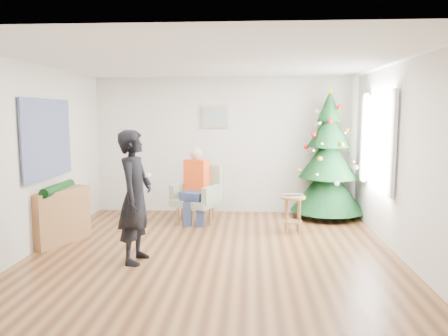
# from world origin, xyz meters

# --- Properties ---
(floor) EXTENTS (5.00, 5.00, 0.00)m
(floor) POSITION_xyz_m (0.00, 0.00, 0.00)
(floor) COLOR brown
(floor) RESTS_ON ground
(ceiling) EXTENTS (5.00, 5.00, 0.00)m
(ceiling) POSITION_xyz_m (0.00, 0.00, 2.60)
(ceiling) COLOR white
(ceiling) RESTS_ON wall_back
(wall_back) EXTENTS (5.00, 0.00, 5.00)m
(wall_back) POSITION_xyz_m (0.00, 2.50, 1.30)
(wall_back) COLOR silver
(wall_back) RESTS_ON floor
(wall_front) EXTENTS (5.00, 0.00, 5.00)m
(wall_front) POSITION_xyz_m (0.00, -2.50, 1.30)
(wall_front) COLOR silver
(wall_front) RESTS_ON floor
(wall_left) EXTENTS (0.00, 5.00, 5.00)m
(wall_left) POSITION_xyz_m (-2.50, 0.00, 1.30)
(wall_left) COLOR silver
(wall_left) RESTS_ON floor
(wall_right) EXTENTS (0.00, 5.00, 5.00)m
(wall_right) POSITION_xyz_m (2.50, 0.00, 1.30)
(wall_right) COLOR silver
(wall_right) RESTS_ON floor
(window_panel) EXTENTS (0.04, 1.30, 1.40)m
(window_panel) POSITION_xyz_m (2.47, 1.00, 1.50)
(window_panel) COLOR white
(window_panel) RESTS_ON wall_right
(curtains) EXTENTS (0.05, 1.75, 1.50)m
(curtains) POSITION_xyz_m (2.44, 1.00, 1.50)
(curtains) COLOR white
(curtains) RESTS_ON wall_right
(christmas_tree) EXTENTS (1.34, 1.34, 2.41)m
(christmas_tree) POSITION_xyz_m (1.92, 2.15, 1.09)
(christmas_tree) COLOR #3F2816
(christmas_tree) RESTS_ON floor
(stool) EXTENTS (0.40, 0.40, 0.60)m
(stool) POSITION_xyz_m (1.18, 1.05, 0.31)
(stool) COLOR brown
(stool) RESTS_ON floor
(laptop) EXTENTS (0.34, 0.22, 0.03)m
(laptop) POSITION_xyz_m (1.18, 1.05, 0.61)
(laptop) COLOR silver
(laptop) RESTS_ON stool
(armchair) EXTENTS (0.93, 0.91, 1.00)m
(armchair) POSITION_xyz_m (-0.44, 1.70, 0.37)
(armchair) COLOR gray
(armchair) RESTS_ON floor
(seated_person) EXTENTS (0.54, 0.68, 1.31)m
(seated_person) POSITION_xyz_m (-0.46, 1.65, 0.67)
(seated_person) COLOR navy
(seated_person) RESTS_ON armchair
(standing_man) EXTENTS (0.47, 0.66, 1.71)m
(standing_man) POSITION_xyz_m (-0.97, -0.47, 0.86)
(standing_man) COLOR black
(standing_man) RESTS_ON floor
(game_controller) EXTENTS (0.05, 0.13, 0.04)m
(game_controller) POSITION_xyz_m (-0.79, -0.50, 1.14)
(game_controller) COLOR white
(game_controller) RESTS_ON standing_man
(console) EXTENTS (0.64, 1.04, 0.80)m
(console) POSITION_xyz_m (-2.33, 0.28, 0.40)
(console) COLOR brown
(console) RESTS_ON floor
(garland) EXTENTS (0.14, 0.90, 0.14)m
(garland) POSITION_xyz_m (-2.33, 0.28, 0.82)
(garland) COLOR black
(garland) RESTS_ON console
(tapestry) EXTENTS (0.03, 1.50, 1.15)m
(tapestry) POSITION_xyz_m (-2.46, 0.30, 1.55)
(tapestry) COLOR black
(tapestry) RESTS_ON wall_left
(framed_picture) EXTENTS (0.52, 0.05, 0.42)m
(framed_picture) POSITION_xyz_m (-0.20, 2.46, 1.85)
(framed_picture) COLOR tan
(framed_picture) RESTS_ON wall_back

